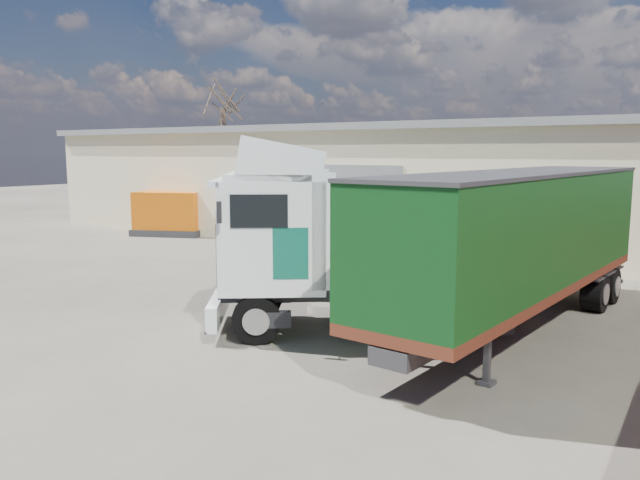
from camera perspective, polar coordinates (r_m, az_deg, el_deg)
The scene contains 7 objects.
ground at distance 16.58m, azimuth -7.67°, elevation -6.45°, with size 120.00×120.00×0.00m, color #292722.
warehouse at distance 32.66m, azimuth 2.52°, elevation 5.51°, with size 30.60×12.60×5.42m.
bare_tree at distance 43.12m, azimuth -8.89°, elevation 13.05°, with size 4.00×4.00×9.60m.
tractor_unit at distance 14.43m, azimuth -0.87°, elevation -0.91°, with size 6.80×5.85×4.48m.
box_trailer at distance 14.91m, azimuth 17.85°, elevation 0.44°, with size 3.40×11.32×3.71m.
panel_van at distance 26.42m, azimuth -0.90°, elevation 0.93°, with size 2.00×4.12×1.63m.
orange_skip at distance 32.00m, azimuth -13.49°, elevation 2.15°, with size 4.02×3.30×2.17m.
Camera 1 is at (10.46, -12.17, 4.15)m, focal length 35.00 mm.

